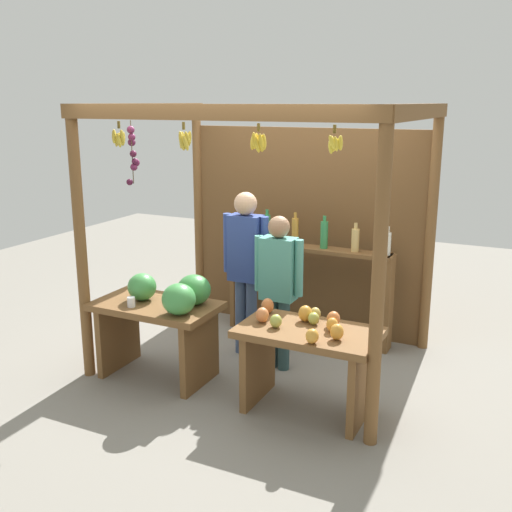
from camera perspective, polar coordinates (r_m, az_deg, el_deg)
ground_plane at (r=6.01m, az=0.84°, el=-9.79°), size 12.00×12.00×0.00m
market_stall at (r=5.97m, az=2.66°, el=4.51°), size 2.78×2.11×2.45m
fruit_counter_left at (r=5.46m, az=-8.69°, el=-5.21°), size 1.12×0.66×0.98m
fruit_counter_right at (r=4.91m, az=4.91°, el=-8.80°), size 1.12×0.65×0.85m
bottle_shelf_unit at (r=6.33m, az=4.99°, el=-0.89°), size 1.78×0.22×1.35m
vendor_man at (r=5.84m, az=-0.97°, el=-0.26°), size 0.48×0.22×1.63m
vendor_woman at (r=5.54m, az=2.14°, el=-2.31°), size 0.48×0.20×1.47m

